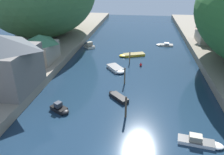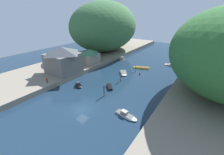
% 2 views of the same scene
% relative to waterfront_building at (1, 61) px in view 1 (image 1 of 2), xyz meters
% --- Properties ---
extents(water_surface, '(130.00, 130.00, 0.00)m').
position_rel_waterfront_building_xyz_m(water_surface, '(19.71, 18.52, -6.17)').
color(water_surface, '#192D42').
rests_on(water_surface, ground).
extents(left_bank, '(22.00, 120.00, 1.55)m').
position_rel_waterfront_building_xyz_m(left_bank, '(-6.13, 18.52, -5.40)').
color(left_bank, gray).
rests_on(left_bank, ground).
extents(waterfront_building, '(10.70, 10.18, 8.97)m').
position_rel_waterfront_building_xyz_m(waterfront_building, '(0.00, 0.00, 0.00)').
color(waterfront_building, slate).
rests_on(waterfront_building, left_bank).
extents(boathouse_shed, '(6.09, 8.12, 5.74)m').
position_rel_waterfront_building_xyz_m(boathouse_shed, '(0.51, 12.79, -1.65)').
color(boathouse_shed, gray).
rests_on(boathouse_shed, left_bank).
extents(right_bank_cottage, '(5.35, 8.48, 4.63)m').
position_rel_waterfront_building_xyz_m(right_bank_cottage, '(39.40, 33.22, -2.24)').
color(right_bank_cottage, '#B2A899').
rests_on(right_bank_cottage, right_bank).
extents(boat_yellow_tender, '(6.77, 4.20, 0.56)m').
position_rel_waterfront_building_xyz_m(boat_yellow_tender, '(19.27, 22.80, -5.89)').
color(boat_yellow_tender, gold).
rests_on(boat_yellow_tender, water_surface).
extents(boat_far_right_bank, '(3.99, 4.19, 1.68)m').
position_rel_waterfront_building_xyz_m(boat_far_right_bank, '(7.10, 28.18, -5.67)').
color(boat_far_right_bank, silver).
rests_on(boat_far_right_bank, water_surface).
extents(boat_white_cruiser, '(4.70, 5.35, 0.72)m').
position_rel_waterfront_building_xyz_m(boat_white_cruiser, '(16.81, 13.14, -5.81)').
color(boat_white_cruiser, white).
rests_on(boat_white_cruiser, water_surface).
extents(boat_open_rowboat, '(3.96, 4.04, 0.66)m').
position_rel_waterfront_building_xyz_m(boat_open_rowboat, '(18.36, 1.80, -5.85)').
color(boat_open_rowboat, black).
rests_on(boat_open_rowboat, water_surface).
extents(boat_red_skiff, '(5.44, 2.15, 1.19)m').
position_rel_waterfront_building_xyz_m(boat_red_skiff, '(29.58, -7.54, -5.82)').
color(boat_red_skiff, white).
rests_on(boat_red_skiff, water_surface).
extents(boat_far_upstream, '(3.48, 2.77, 1.42)m').
position_rel_waterfront_building_xyz_m(boat_far_upstream, '(10.41, -3.29, -5.73)').
color(boat_far_upstream, black).
rests_on(boat_far_upstream, water_surface).
extents(boat_mid_channel, '(4.72, 2.01, 0.87)m').
position_rel_waterfront_building_xyz_m(boat_mid_channel, '(28.21, 32.93, -5.89)').
color(boat_mid_channel, silver).
rests_on(boat_mid_channel, water_surface).
extents(mooring_post_nearest, '(0.30, 0.30, 3.38)m').
position_rel_waterfront_building_xyz_m(mooring_post_nearest, '(20.19, -3.29, -4.47)').
color(mooring_post_nearest, '#4C3D2D').
rests_on(mooring_post_nearest, water_surface).
extents(mooring_post_middle, '(0.26, 0.26, 3.26)m').
position_rel_waterfront_building_xyz_m(mooring_post_middle, '(19.06, 7.24, -4.53)').
color(mooring_post_middle, brown).
rests_on(mooring_post_middle, water_surface).
extents(mooring_post_farthest, '(0.23, 0.23, 2.80)m').
position_rel_waterfront_building_xyz_m(mooring_post_farthest, '(19.25, 17.73, -4.76)').
color(mooring_post_farthest, brown).
rests_on(mooring_post_farthest, water_surface).
extents(channel_buoy_near, '(0.59, 0.59, 0.88)m').
position_rel_waterfront_building_xyz_m(channel_buoy_near, '(21.85, 16.39, -5.83)').
color(channel_buoy_near, red).
rests_on(channel_buoy_near, water_surface).
extents(person_by_boathouse, '(0.24, 0.39, 1.69)m').
position_rel_waterfront_building_xyz_m(person_by_boathouse, '(3.81, -1.97, -3.65)').
color(person_by_boathouse, '#282D3D').
rests_on(person_by_boathouse, left_bank).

